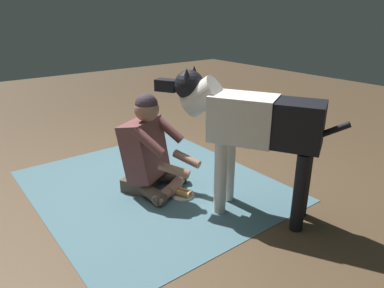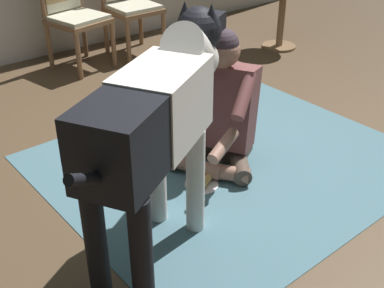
# 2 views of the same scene
# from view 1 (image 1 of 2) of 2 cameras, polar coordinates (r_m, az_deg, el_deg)

# --- Properties ---
(ground_plane) EXTENTS (12.69, 12.69, 0.00)m
(ground_plane) POSITION_cam_1_polar(r_m,az_deg,el_deg) (3.28, -7.55, -6.94)
(ground_plane) COLOR brown
(area_rug) EXTENTS (2.23, 1.96, 0.01)m
(area_rug) POSITION_cam_1_polar(r_m,az_deg,el_deg) (3.29, -6.39, -6.69)
(area_rug) COLOR slate
(area_rug) RESTS_ON ground
(person_sitting_on_floor) EXTENTS (0.73, 0.63, 0.88)m
(person_sitting_on_floor) POSITION_cam_1_polar(r_m,az_deg,el_deg) (3.09, -6.96, -1.28)
(person_sitting_on_floor) COLOR brown
(person_sitting_on_floor) RESTS_ON ground
(large_dog) EXTENTS (1.32, 0.79, 1.12)m
(large_dog) POSITION_cam_1_polar(r_m,az_deg,el_deg) (2.64, 9.36, 3.23)
(large_dog) COLOR silver
(large_dog) RESTS_ON ground
(hot_dog_on_plate) EXTENTS (0.21, 0.21, 0.06)m
(hot_dog_on_plate) POSITION_cam_1_polar(r_m,az_deg,el_deg) (3.10, -1.52, -7.98)
(hot_dog_on_plate) COLOR white
(hot_dog_on_plate) RESTS_ON ground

